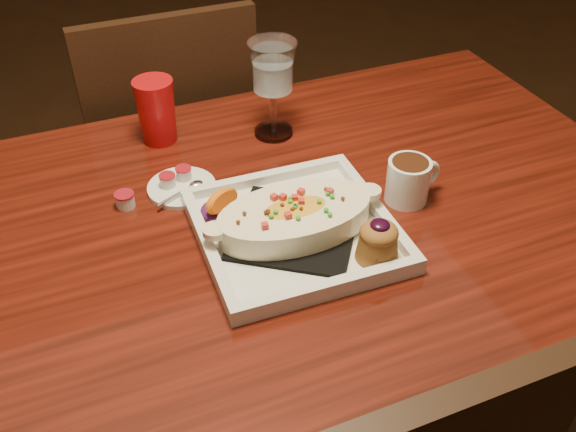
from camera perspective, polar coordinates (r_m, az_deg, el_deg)
name	(u,v)px	position (r m, az deg, el deg)	size (l,w,h in m)	color
table	(251,270)	(1.14, -3.34, -4.83)	(1.50, 0.90, 0.75)	maroon
chair_far	(171,156)	(1.71, -10.34, 5.26)	(0.42, 0.42, 0.93)	black
plate	(300,224)	(1.04, 1.04, -0.67)	(0.32, 0.32, 0.08)	white
coffee_mug	(409,179)	(1.13, 10.74, 3.26)	(0.11, 0.08, 0.08)	white
goblet	(273,72)	(1.25, -1.37, 12.65)	(0.09, 0.09, 0.20)	silver
saucer	(180,186)	(1.17, -9.57, 2.66)	(0.12, 0.12, 0.08)	white
creamer_loose	(125,200)	(1.15, -14.29, 1.41)	(0.03, 0.03, 0.03)	silver
red_tumbler	(156,111)	(1.29, -11.62, 9.11)	(0.08, 0.08, 0.13)	red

